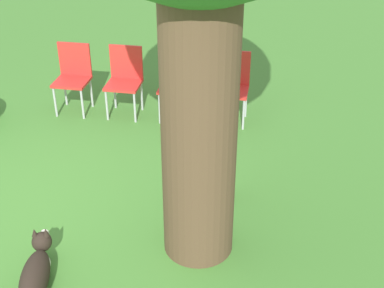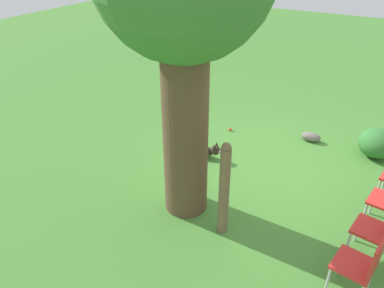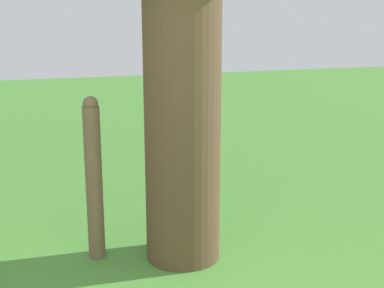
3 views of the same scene
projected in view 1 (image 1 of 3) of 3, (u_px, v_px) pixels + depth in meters
ground_plane at (42, 209)px, 5.45m from camera, size 30.00×30.00×0.00m
dog at (36, 273)px, 4.48m from camera, size 1.10×0.26×0.35m
fence_post at (221, 140)px, 5.24m from camera, size 0.14×0.14×1.41m
red_chair_0 at (73, 73)px, 7.13m from camera, size 0.49×0.51×0.92m
red_chair_1 at (125, 76)px, 7.05m from camera, size 0.49×0.51×0.92m
red_chair_2 at (178, 79)px, 6.97m from camera, size 0.49×0.51×0.92m
red_chair_3 at (232, 82)px, 6.88m from camera, size 0.49×0.51×0.92m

